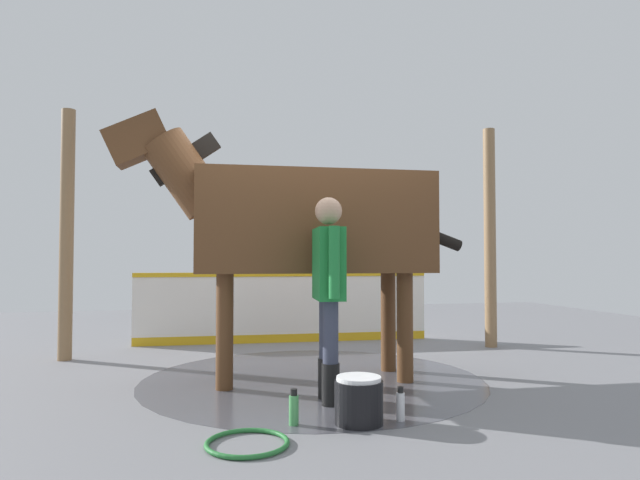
{
  "coord_description": "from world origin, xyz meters",
  "views": [
    {
      "loc": [
        1.07,
        5.47,
        1.2
      ],
      "look_at": [
        -0.04,
        0.58,
        1.38
      ],
      "focal_mm": 30.33,
      "sensor_mm": 36.0,
      "label": 1
    }
  ],
  "objects_px": {
    "bottle_spray": "(294,409)",
    "hose_coil": "(247,443)",
    "bottle_shampoo": "(400,405)",
    "handler": "(328,282)",
    "horse": "(302,223)",
    "wash_bucket": "(359,400)"
  },
  "relations": [
    {
      "from": "wash_bucket",
      "to": "hose_coil",
      "type": "height_order",
      "value": "wash_bucket"
    },
    {
      "from": "bottle_shampoo",
      "to": "handler",
      "type": "bearing_deg",
      "value": -58.76
    },
    {
      "from": "handler",
      "to": "bottle_spray",
      "type": "distance_m",
      "value": 1.13
    },
    {
      "from": "bottle_spray",
      "to": "hose_coil",
      "type": "relative_size",
      "value": 0.48
    },
    {
      "from": "handler",
      "to": "bottle_spray",
      "type": "xyz_separation_m",
      "value": [
        0.4,
        0.57,
        -0.89
      ]
    },
    {
      "from": "bottle_spray",
      "to": "hose_coil",
      "type": "bearing_deg",
      "value": 44.05
    },
    {
      "from": "bottle_spray",
      "to": "hose_coil",
      "type": "xyz_separation_m",
      "value": [
        0.37,
        0.36,
        -0.1
      ]
    },
    {
      "from": "horse",
      "to": "wash_bucket",
      "type": "bearing_deg",
      "value": 97.61
    },
    {
      "from": "handler",
      "to": "bottle_shampoo",
      "type": "xyz_separation_m",
      "value": [
        -0.39,
        0.65,
        -0.89
      ]
    },
    {
      "from": "wash_bucket",
      "to": "bottle_shampoo",
      "type": "distance_m",
      "value": 0.33
    },
    {
      "from": "bottle_spray",
      "to": "handler",
      "type": "bearing_deg",
      "value": -124.87
    },
    {
      "from": "horse",
      "to": "bottle_spray",
      "type": "relative_size",
      "value": 13.9
    },
    {
      "from": "bottle_shampoo",
      "to": "bottle_spray",
      "type": "relative_size",
      "value": 0.97
    },
    {
      "from": "horse",
      "to": "handler",
      "type": "height_order",
      "value": "horse"
    },
    {
      "from": "horse",
      "to": "handler",
      "type": "distance_m",
      "value": 1.03
    },
    {
      "from": "horse",
      "to": "hose_coil",
      "type": "distance_m",
      "value": 2.47
    },
    {
      "from": "hose_coil",
      "to": "bottle_shampoo",
      "type": "bearing_deg",
      "value": -166.36
    },
    {
      "from": "wash_bucket",
      "to": "bottle_shampoo",
      "type": "height_order",
      "value": "wash_bucket"
    },
    {
      "from": "bottle_shampoo",
      "to": "hose_coil",
      "type": "bearing_deg",
      "value": 13.64
    },
    {
      "from": "bottle_shampoo",
      "to": "hose_coil",
      "type": "xyz_separation_m",
      "value": [
        1.16,
        0.28,
        -0.1
      ]
    },
    {
      "from": "wash_bucket",
      "to": "hose_coil",
      "type": "bearing_deg",
      "value": 18.76
    },
    {
      "from": "handler",
      "to": "bottle_spray",
      "type": "bearing_deg",
      "value": -119.85
    }
  ]
}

